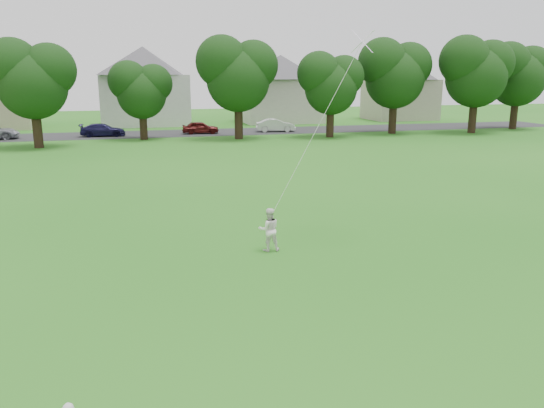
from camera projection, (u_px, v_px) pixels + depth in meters
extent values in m
plane|color=#1F6316|center=(213.00, 326.00, 12.14)|extent=(160.00, 160.00, 0.00)
cube|color=#2D2D30|center=(150.00, 134.00, 51.62)|extent=(90.00, 7.00, 0.01)
imported|color=white|center=(269.00, 230.00, 17.21)|extent=(0.73, 0.59, 1.44)
plane|color=white|center=(363.00, 42.00, 17.27)|extent=(1.06, 1.17, 0.70)
cylinder|color=white|center=(316.00, 130.00, 17.20)|extent=(0.01, 0.01, 6.58)
cylinder|color=black|center=(37.00, 127.00, 41.57)|extent=(0.72, 0.72, 3.26)
cylinder|color=black|center=(143.00, 124.00, 46.98)|extent=(0.67, 0.67, 2.66)
cylinder|color=black|center=(239.00, 119.00, 47.36)|extent=(0.74, 0.74, 3.50)
cylinder|color=black|center=(330.00, 121.00, 48.78)|extent=(0.70, 0.70, 2.99)
cylinder|color=black|center=(393.00, 115.00, 51.79)|extent=(0.74, 0.74, 3.53)
cylinder|color=black|center=(473.00, 114.00, 52.29)|extent=(0.75, 0.75, 3.63)
cylinder|color=black|center=(514.00, 112.00, 56.10)|extent=(0.74, 0.74, 3.49)
imported|color=#141238|center=(103.00, 130.00, 49.49)|extent=(4.15, 1.80, 1.19)
imported|color=#4D100F|center=(200.00, 127.00, 51.73)|extent=(3.65, 1.70, 1.21)
imported|color=silver|center=(276.00, 125.00, 53.58)|extent=(4.05, 1.87, 1.28)
cube|color=silver|center=(145.00, 100.00, 60.36)|extent=(9.61, 7.08, 5.62)
pyramid|color=#4B484D|center=(142.00, 46.00, 58.96)|extent=(13.86, 13.86, 3.09)
cube|color=beige|center=(280.00, 101.00, 64.34)|extent=(9.12, 7.57, 5.12)
pyramid|color=#4B484D|center=(280.00, 55.00, 63.06)|extent=(13.16, 13.16, 2.82)
cube|color=#B0A892|center=(400.00, 100.00, 68.27)|extent=(8.13, 6.55, 5.03)
pyramid|color=#4B484D|center=(402.00, 57.00, 67.01)|extent=(11.73, 11.73, 2.77)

